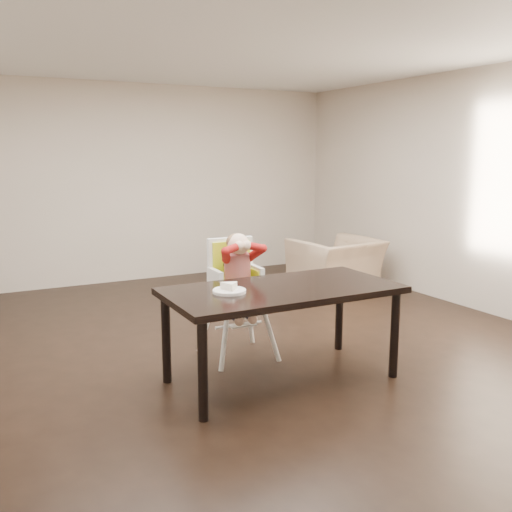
{
  "coord_description": "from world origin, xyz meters",
  "views": [
    {
      "loc": [
        -2.17,
        -4.27,
        1.77
      ],
      "look_at": [
        0.01,
        -0.13,
        0.92
      ],
      "focal_mm": 40.0,
      "sensor_mm": 36.0,
      "label": 1
    }
  ],
  "objects": [
    {
      "name": "plate",
      "position": [
        -0.43,
        -0.55,
        0.77
      ],
      "size": [
        0.32,
        0.32,
        0.07
      ],
      "rotation": [
        0.0,
        0.0,
        0.38
      ],
      "color": "white",
      "rests_on": "dining_table"
    },
    {
      "name": "high_chair",
      "position": [
        -0.07,
        0.08,
        0.77
      ],
      "size": [
        0.48,
        0.48,
        1.09
      ],
      "rotation": [
        0.0,
        0.0,
        -0.04
      ],
      "color": "white",
      "rests_on": "ground"
    },
    {
      "name": "ground",
      "position": [
        0.0,
        0.0,
        0.0
      ],
      "size": [
        7.0,
        7.0,
        0.0
      ],
      "primitive_type": "plane",
      "color": "black",
      "rests_on": "ground"
    },
    {
      "name": "dining_table",
      "position": [
        0.0,
        -0.58,
        0.67
      ],
      "size": [
        1.8,
        0.9,
        0.75
      ],
      "color": "black",
      "rests_on": "ground"
    },
    {
      "name": "room_walls",
      "position": [
        0.0,
        0.0,
        1.86
      ],
      "size": [
        6.02,
        7.02,
        2.71
      ],
      "color": "#BFB29E",
      "rests_on": "ground"
    },
    {
      "name": "armchair",
      "position": [
        2.13,
        1.68,
        0.45
      ],
      "size": [
        1.09,
        0.77,
        0.9
      ],
      "primitive_type": "imported",
      "rotation": [
        0.0,
        0.0,
        3.24
      ],
      "color": "tan",
      "rests_on": "ground"
    }
  ]
}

